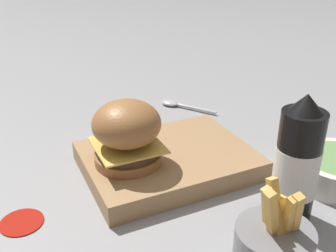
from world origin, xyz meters
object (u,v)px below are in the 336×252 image
Objects in this scene: burger at (127,132)px; ketchup_bottle at (297,166)px; fries_basket at (275,252)px; spoon at (176,104)px; serving_board at (168,160)px.

ketchup_bottle reaches higher than burger.
fries_basket is 0.55m from spoon.
burger is (-0.07, -0.00, 0.07)m from serving_board.
spoon is (0.14, 0.25, -0.01)m from serving_board.
ketchup_bottle is at bearing 140.41° from spoon.
burger is 0.86× the size of spoon.
serving_board is 1.97× the size of fries_basket.
serving_board is 0.28m from fries_basket.
serving_board is 0.29m from spoon.
serving_board reaches higher than spoon.
ketchup_bottle reaches higher than serving_board.
fries_basket is (0.00, -0.28, 0.03)m from serving_board.
serving_board is at bearing 90.76° from fries_basket.
burger is at bearing 104.90° from spoon.
serving_board is 2.21× the size of spoon.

